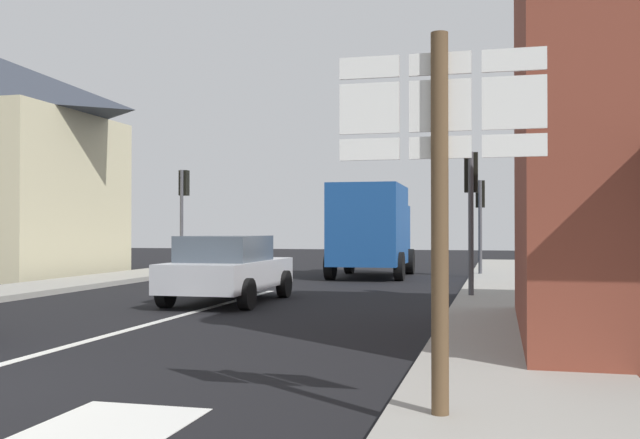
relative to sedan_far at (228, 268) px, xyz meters
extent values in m
plane|color=black|center=(0.03, 1.01, -0.76)|extent=(80.00, 80.00, 0.00)
cube|color=gray|center=(6.01, -0.99, -0.69)|extent=(2.27, 44.00, 0.14)
cube|color=silver|center=(0.03, -2.99, -0.75)|extent=(0.16, 12.00, 0.01)
cube|color=silver|center=(2.70, -9.99, -0.75)|extent=(1.20, 2.20, 0.01)
cube|color=beige|center=(-11.72, 10.52, -0.41)|extent=(4.79, 1.20, 0.70)
cube|color=#B7BABF|center=(0.00, 0.07, -0.14)|extent=(1.80, 4.22, 0.60)
cube|color=#47515B|center=(0.00, -0.18, 0.43)|extent=(1.57, 2.12, 0.55)
cylinder|color=black|center=(-0.89, 1.41, -0.44)|extent=(0.23, 0.64, 0.64)
cylinder|color=black|center=(0.86, 1.43, -0.44)|extent=(0.23, 0.64, 0.64)
cylinder|color=black|center=(-0.86, -1.29, -0.44)|extent=(0.23, 0.64, 0.64)
cylinder|color=black|center=(0.89, -1.27, -0.44)|extent=(0.23, 0.64, 0.64)
cube|color=#19478C|center=(1.64, 8.47, 0.99)|extent=(2.28, 3.75, 2.60)
cube|color=#19478C|center=(1.59, 10.97, 0.69)|extent=(2.12, 1.35, 2.00)
cube|color=#47515B|center=(1.58, 11.02, 1.49)|extent=(1.76, 0.14, 0.70)
cylinder|color=black|center=(0.49, 10.90, -0.31)|extent=(0.30, 0.91, 0.90)
cylinder|color=black|center=(2.69, 10.95, -0.31)|extent=(0.30, 0.91, 0.90)
cylinder|color=black|center=(0.56, 7.50, -0.31)|extent=(0.30, 0.91, 0.90)
cylinder|color=black|center=(2.76, 7.55, -0.31)|extent=(0.30, 0.91, 0.90)
cylinder|color=brown|center=(5.33, -9.12, 0.84)|extent=(0.14, 0.14, 3.20)
cube|color=white|center=(4.75, -9.07, 2.20)|extent=(0.50, 0.03, 0.18)
cube|color=black|center=(4.75, -9.05, 2.20)|extent=(0.43, 0.01, 0.13)
cube|color=white|center=(4.75, -9.07, 1.86)|extent=(0.50, 0.03, 0.42)
cube|color=black|center=(4.75, -9.05, 1.86)|extent=(0.43, 0.01, 0.32)
cube|color=white|center=(4.75, -9.07, 1.52)|extent=(0.50, 0.03, 0.18)
cube|color=black|center=(4.75, -9.05, 1.52)|extent=(0.43, 0.01, 0.13)
cube|color=white|center=(5.33, -9.07, 2.20)|extent=(0.50, 0.03, 0.18)
cube|color=black|center=(5.33, -9.05, 2.20)|extent=(0.43, 0.01, 0.13)
cube|color=white|center=(5.33, -9.07, 1.86)|extent=(0.50, 0.03, 0.42)
cube|color=black|center=(5.33, -9.05, 1.86)|extent=(0.43, 0.01, 0.32)
cube|color=white|center=(5.33, -9.07, 1.52)|extent=(0.50, 0.03, 0.18)
cube|color=black|center=(5.33, -9.05, 1.52)|extent=(0.43, 0.01, 0.13)
cube|color=white|center=(5.91, -9.07, 2.20)|extent=(0.50, 0.03, 0.18)
cube|color=black|center=(5.91, -9.05, 2.20)|extent=(0.43, 0.01, 0.13)
cube|color=white|center=(5.91, -9.07, 1.86)|extent=(0.50, 0.03, 0.42)
cube|color=black|center=(5.91, -9.05, 1.86)|extent=(0.43, 0.01, 0.32)
cube|color=white|center=(5.91, -9.07, 1.52)|extent=(0.50, 0.03, 0.18)
cube|color=black|center=(5.91, -9.05, 1.52)|extent=(0.43, 0.01, 0.13)
cylinder|color=#47474C|center=(5.18, 9.58, 0.86)|extent=(0.12, 0.12, 3.23)
cube|color=black|center=(5.18, 9.78, 2.02)|extent=(0.30, 0.28, 0.90)
sphere|color=#360303|center=(5.18, 9.92, 2.29)|extent=(0.18, 0.18, 0.18)
sphere|color=#3C2303|center=(5.18, 9.92, 2.01)|extent=(0.18, 0.18, 0.18)
sphere|color=#0CA526|center=(5.18, 9.92, 1.73)|extent=(0.18, 0.18, 0.18)
cylinder|color=#47474C|center=(5.18, 1.57, 0.91)|extent=(0.12, 0.12, 3.35)
cube|color=black|center=(5.18, 1.77, 2.14)|extent=(0.30, 0.28, 0.90)
sphere|color=#360303|center=(5.18, 1.91, 2.41)|extent=(0.18, 0.18, 0.18)
sphere|color=#3C2303|center=(5.18, 1.91, 2.13)|extent=(0.18, 0.18, 0.18)
sphere|color=#0CA526|center=(5.18, 1.91, 1.85)|extent=(0.18, 0.18, 0.18)
cylinder|color=#47474C|center=(-5.12, 8.70, 1.09)|extent=(0.12, 0.12, 3.71)
cube|color=black|center=(-5.12, 8.90, 2.50)|extent=(0.30, 0.28, 0.90)
sphere|color=#360303|center=(-5.12, 9.04, 2.77)|extent=(0.18, 0.18, 0.18)
sphere|color=#3C2303|center=(-5.12, 9.04, 2.49)|extent=(0.18, 0.18, 0.18)
sphere|color=#0CA526|center=(-5.12, 9.04, 2.21)|extent=(0.18, 0.18, 0.18)
camera|label=1|loc=(5.80, -14.99, 0.86)|focal=40.73mm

